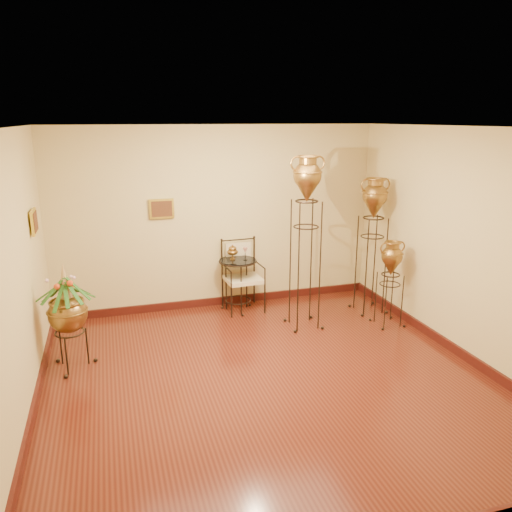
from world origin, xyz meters
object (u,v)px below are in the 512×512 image
object	(u,v)px
amphora_mid	(372,245)
armchair	(243,276)
planter_urn	(67,310)
amphora_tall	(306,241)
side_table	(238,284)

from	to	relation	value
amphora_mid	armchair	xyz separation A→B (m)	(-1.85, 0.58, -0.50)
amphora_mid	planter_urn	xyz separation A→B (m)	(-4.30, -0.63, -0.31)
amphora_mid	planter_urn	size ratio (longest dim) A/B	1.57
amphora_tall	armchair	bearing A→B (deg)	128.61
side_table	amphora_mid	bearing A→B (deg)	-16.59
planter_urn	side_table	world-z (taller)	planter_urn
amphora_tall	amphora_mid	xyz separation A→B (m)	(1.18, 0.26, -0.20)
amphora_tall	armchair	distance (m)	1.28
planter_urn	armchair	xyz separation A→B (m)	(2.45, 1.21, -0.19)
planter_urn	amphora_mid	bearing A→B (deg)	8.35
armchair	amphora_mid	bearing A→B (deg)	-20.09
planter_urn	armchair	world-z (taller)	planter_urn
armchair	side_table	bearing A→B (deg)	176.53
amphora_tall	side_table	bearing A→B (deg)	131.96
side_table	amphora_tall	bearing A→B (deg)	-48.04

